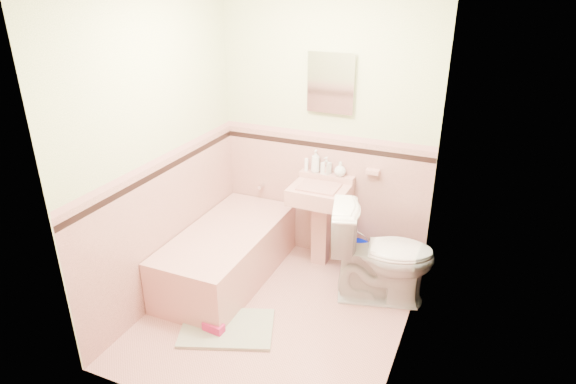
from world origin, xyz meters
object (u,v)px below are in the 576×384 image
at_px(bathtub, 228,256).
at_px(toilet, 382,254).
at_px(bucket, 354,257).
at_px(soap_bottle_mid, 326,165).
at_px(sink, 319,227).
at_px(medicine_cabinet, 331,83).
at_px(soap_bottle_right, 340,169).
at_px(soap_bottle_left, 316,161).
at_px(shoe, 214,327).

relative_size(bathtub, toilet, 1.74).
bearing_deg(bucket, bathtub, -150.59).
distance_m(soap_bottle_mid, bucket, 0.90).
bearing_deg(sink, soap_bottle_mid, 93.30).
xyz_separation_m(medicine_cabinet, soap_bottle_right, (0.13, -0.03, -0.76)).
height_order(medicine_cabinet, soap_bottle_mid, medicine_cabinet).
relative_size(bathtub, soap_bottle_left, 6.93).
bearing_deg(shoe, bucket, 65.59).
xyz_separation_m(sink, toilet, (0.66, -0.29, 0.02)).
bearing_deg(bucket, medicine_cabinet, 154.50).
bearing_deg(soap_bottle_mid, sink, -86.70).
bearing_deg(soap_bottle_right, bathtub, -138.59).
bearing_deg(toilet, soap_bottle_mid, 40.08).
height_order(soap_bottle_left, soap_bottle_mid, soap_bottle_left).
xyz_separation_m(toilet, shoe, (-1.06, -0.97, -0.37)).
xyz_separation_m(soap_bottle_mid, soap_bottle_right, (0.14, 0.00, -0.01)).
relative_size(toilet, bucket, 3.21).
bearing_deg(sink, soap_bottle_left, 122.27).
height_order(soap_bottle_mid, soap_bottle_right, soap_bottle_mid).
relative_size(soap_bottle_left, soap_bottle_right, 1.58).
xyz_separation_m(soap_bottle_mid, shoe, (-0.38, -1.44, -0.89)).
relative_size(soap_bottle_mid, toilet, 0.19).
bearing_deg(bucket, soap_bottle_right, 148.48).
relative_size(sink, soap_bottle_mid, 4.99).
distance_m(soap_bottle_right, bucket, 0.84).
relative_size(soap_bottle_left, toilet, 0.25).
xyz_separation_m(sink, bucket, (0.34, 0.05, -0.27)).
bearing_deg(soap_bottle_right, soap_bottle_mid, 180.00).
height_order(bucket, shoe, bucket).
height_order(soap_bottle_mid, toilet, soap_bottle_mid).
xyz_separation_m(medicine_cabinet, toilet, (0.66, -0.50, -1.27)).
relative_size(bathtub, sink, 1.84).
bearing_deg(bathtub, soap_bottle_right, 41.41).
relative_size(bucket, shoe, 1.60).
xyz_separation_m(bathtub, soap_bottle_mid, (0.67, 0.71, 0.73)).
height_order(soap_bottle_right, bucket, soap_bottle_right).
distance_m(sink, bucket, 0.44).
bearing_deg(soap_bottle_mid, medicine_cabinet, 70.90).
xyz_separation_m(bucket, shoe, (-0.74, -1.31, -0.07)).
relative_size(bathtub, soap_bottle_right, 10.96).
relative_size(toilet, shoe, 5.15).
distance_m(soap_bottle_left, soap_bottle_mid, 0.11).
relative_size(sink, bucket, 3.03).
xyz_separation_m(sink, shoe, (-0.39, -1.26, -0.34)).
bearing_deg(soap_bottle_mid, toilet, -34.83).
height_order(bathtub, toilet, toilet).
bearing_deg(soap_bottle_mid, shoe, -104.92).
distance_m(bathtub, soap_bottle_mid, 1.22).
distance_m(soap_bottle_left, shoe, 1.73).
height_order(sink, soap_bottle_mid, soap_bottle_mid).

